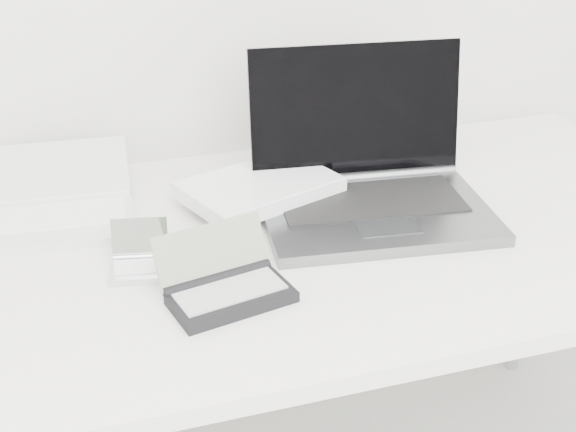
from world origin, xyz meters
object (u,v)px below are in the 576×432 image
object	(u,v)px
laptop_large	(339,185)
netbook_open_white	(62,207)
desk	(297,256)
palmtop_charcoal	(226,286)

from	to	relation	value
laptop_large	netbook_open_white	distance (m)	0.51
laptop_large	netbook_open_white	world-z (taller)	laptop_large
desk	laptop_large	world-z (taller)	laptop_large
palmtop_charcoal	laptop_large	bearing A→B (deg)	29.00
desk	laptop_large	size ratio (longest dim) A/B	2.79
netbook_open_white	palmtop_charcoal	distance (m)	0.42
desk	palmtop_charcoal	xyz separation A→B (m)	(-0.17, -0.16, 0.07)
desk	palmtop_charcoal	distance (m)	0.24
netbook_open_white	palmtop_charcoal	world-z (taller)	palmtop_charcoal
desk	netbook_open_white	bearing A→B (deg)	153.86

